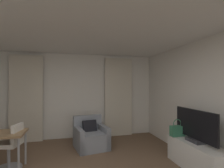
% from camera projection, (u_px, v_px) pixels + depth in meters
% --- Properties ---
extents(wall_window, '(5.12, 0.06, 2.60)m').
position_uv_depth(wall_window, '(75.00, 96.00, 5.47)').
color(wall_window, silver).
rests_on(wall_window, ground).
extents(ceiling, '(5.12, 6.12, 0.06)m').
position_uv_depth(ceiling, '(82.00, 17.00, 2.53)').
color(ceiling, white).
rests_on(ceiling, wall_left).
extents(curtain_left_panel, '(0.90, 0.06, 2.50)m').
position_uv_depth(curtain_left_panel, '(26.00, 98.00, 5.02)').
color(curtain_left_panel, beige).
rests_on(curtain_left_panel, ground).
extents(curtain_right_panel, '(0.90, 0.06, 2.50)m').
position_uv_depth(curtain_right_panel, '(118.00, 97.00, 5.67)').
color(curtain_right_panel, beige).
rests_on(curtain_right_panel, ground).
extents(armchair, '(0.92, 0.94, 0.80)m').
position_uv_depth(armchair, '(91.00, 137.00, 4.56)').
color(armchair, gray).
rests_on(armchair, ground).
extents(desk_chair, '(0.48, 0.48, 0.88)m').
position_uv_depth(desk_chair, '(11.00, 149.00, 3.39)').
color(desk_chair, gray).
rests_on(desk_chair, ground).
extents(tv_console, '(0.46, 1.31, 0.53)m').
position_uv_depth(tv_console, '(197.00, 156.00, 3.36)').
color(tv_console, white).
rests_on(tv_console, ground).
extents(tv_flatscreen, '(0.20, 1.12, 0.63)m').
position_uv_depth(tv_flatscreen, '(195.00, 127.00, 3.41)').
color(tv_flatscreen, '#333338').
rests_on(tv_flatscreen, tv_console).
extents(handbag_primary, '(0.30, 0.14, 0.37)m').
position_uv_depth(handbag_primary, '(177.00, 130.00, 3.80)').
color(handbag_primary, '#387F5B').
rests_on(handbag_primary, tv_console).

